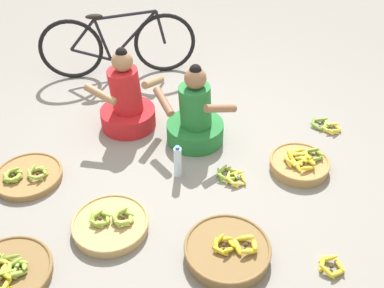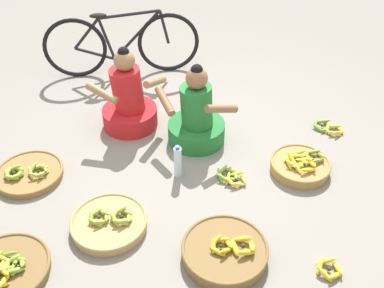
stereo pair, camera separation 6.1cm
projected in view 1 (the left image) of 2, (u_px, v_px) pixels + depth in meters
name	position (u px, v px, depth m)	size (l,w,h in m)	color
ground_plane	(188.00, 161.00, 3.86)	(10.00, 10.00, 0.00)	gray
vendor_woman_front	(195.00, 118.00, 3.96)	(0.69, 0.53, 0.77)	#237233
vendor_woman_behind	(127.00, 102.00, 4.12)	(0.74, 0.54, 0.81)	red
bicycle_leaning	(118.00, 45.00, 4.85)	(1.70, 0.09, 0.73)	black
banana_basket_near_vendor	(28.00, 176.00, 3.66)	(0.56, 0.56, 0.13)	olive
banana_basket_back_left	(228.00, 250.00, 3.04)	(0.60, 0.60, 0.17)	brown
banana_basket_front_center	(111.00, 224.00, 3.24)	(0.57, 0.57, 0.14)	tan
banana_basket_near_bicycle	(300.00, 164.00, 3.75)	(0.51, 0.51, 0.17)	#A87F47
banana_basket_back_center	(7.00, 273.00, 2.92)	(0.59, 0.59, 0.14)	brown
loose_bananas_front_left	(331.00, 266.00, 2.97)	(0.20, 0.20, 0.08)	yellow
loose_bananas_front_right	(326.00, 126.00, 4.23)	(0.29, 0.28, 0.09)	olive
loose_bananas_mid_right	(231.00, 176.00, 3.67)	(0.25, 0.28, 0.09)	yellow
water_bottle	(178.00, 162.00, 3.63)	(0.07, 0.07, 0.31)	silver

